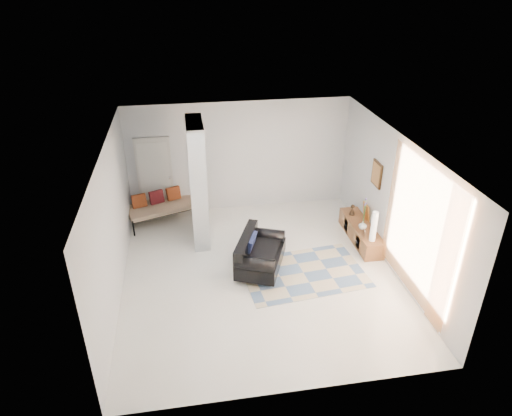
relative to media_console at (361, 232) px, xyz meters
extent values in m
plane|color=silver|center=(-2.52, -0.90, -0.20)|extent=(6.00, 6.00, 0.00)
plane|color=white|center=(-2.52, -0.90, 2.60)|extent=(6.00, 6.00, 0.00)
plane|color=silver|center=(-2.52, 2.10, 1.20)|extent=(6.00, 0.00, 6.00)
plane|color=silver|center=(-2.52, -3.90, 1.20)|extent=(6.00, 0.00, 6.00)
plane|color=silver|center=(-5.27, -0.90, 1.20)|extent=(0.00, 6.00, 6.00)
plane|color=silver|center=(0.23, -0.90, 1.20)|extent=(0.00, 6.00, 6.00)
cube|color=silver|center=(-3.62, 0.70, 1.20)|extent=(0.35, 1.20, 2.80)
cube|color=beige|center=(-4.62, 2.06, 0.82)|extent=(0.85, 0.06, 2.04)
plane|color=orange|center=(0.15, -2.05, 1.25)|extent=(0.00, 2.55, 2.55)
cube|color=#38220F|center=(0.20, 0.00, 1.45)|extent=(0.04, 0.45, 0.55)
cube|color=brown|center=(0.00, 0.00, 0.00)|extent=(0.45, 1.77, 0.40)
cube|color=#38220F|center=(-0.22, -0.40, 0.00)|extent=(0.02, 0.24, 0.28)
cube|color=#38220F|center=(-0.22, 0.39, 0.00)|extent=(0.02, 0.24, 0.28)
cube|color=#F5A748|center=(0.18, 0.24, 0.40)|extent=(0.09, 0.32, 0.40)
cube|color=silver|center=(-0.10, -0.40, 0.26)|extent=(0.04, 0.10, 0.12)
cylinder|color=silver|center=(-2.96, -1.14, -0.15)|extent=(0.05, 0.05, 0.10)
cylinder|color=silver|center=(-2.54, -0.09, -0.15)|extent=(0.05, 0.05, 0.10)
cylinder|color=silver|center=(-2.38, -1.37, -0.15)|extent=(0.05, 0.05, 0.10)
cylinder|color=silver|center=(-1.96, -0.32, -0.15)|extent=(0.05, 0.05, 0.10)
cube|color=black|center=(-2.46, -0.73, 0.05)|extent=(1.27, 1.58, 0.30)
cube|color=black|center=(-2.75, -0.62, 0.38)|extent=(0.70, 1.35, 0.36)
cylinder|color=black|center=(-2.67, -1.26, 0.28)|extent=(0.83, 0.55, 0.28)
cylinder|color=black|center=(-2.25, -0.21, 0.28)|extent=(0.83, 0.55, 0.28)
cube|color=black|center=(-2.64, -0.66, 0.40)|extent=(0.32, 0.52, 0.31)
cylinder|color=black|center=(-5.17, 1.03, 0.00)|extent=(0.04, 0.04, 0.40)
cylinder|color=black|center=(-3.42, 1.64, 0.00)|extent=(0.04, 0.04, 0.40)
cylinder|color=black|center=(-5.42, 1.76, 0.00)|extent=(0.04, 0.04, 0.40)
cylinder|color=black|center=(-3.67, 2.36, 0.00)|extent=(0.04, 0.04, 0.40)
cube|color=beige|center=(-4.42, 1.70, 0.18)|extent=(2.03, 1.36, 0.12)
cube|color=maroon|center=(-5.03, 1.64, 0.40)|extent=(0.38, 0.27, 0.33)
cube|color=maroon|center=(-4.62, 1.79, 0.40)|extent=(0.38, 0.27, 0.33)
cube|color=maroon|center=(-4.21, 1.93, 0.40)|extent=(0.38, 0.27, 0.33)
cube|color=#C1B393|center=(-1.62, -1.05, -0.20)|extent=(2.62, 1.89, 0.01)
cylinder|color=white|center=(-0.02, -0.66, 0.54)|extent=(0.13, 0.13, 0.69)
imported|color=white|center=(-0.05, -0.17, 0.29)|extent=(0.20, 0.20, 0.19)
camera|label=1|loc=(-3.84, -8.46, 5.42)|focal=32.00mm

